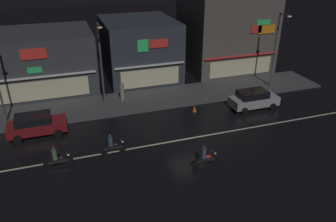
{
  "coord_description": "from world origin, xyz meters",
  "views": [
    {
      "loc": [
        -8.05,
        -19.56,
        12.78
      ],
      "look_at": [
        -0.39,
        3.41,
        0.81
      ],
      "focal_mm": 34.9,
      "sensor_mm": 36.0,
      "label": 1
    }
  ],
  "objects_px": {
    "parked_car_trailing": "(253,99)",
    "motorcycle_trailing_far": "(112,145)",
    "streetlamp_east": "(277,45)",
    "traffic_cone": "(194,109)",
    "parked_car_near_kerb": "(36,124)",
    "motorcycle_opposite_lane": "(205,157)",
    "pedestrian_on_sidewalk": "(122,92)",
    "streetlamp_mid": "(101,58)",
    "motorcycle_lead": "(57,158)"
  },
  "relations": [
    {
      "from": "streetlamp_mid",
      "to": "traffic_cone",
      "type": "distance_m",
      "value": 9.19
    },
    {
      "from": "streetlamp_mid",
      "to": "pedestrian_on_sidewalk",
      "type": "height_order",
      "value": "streetlamp_mid"
    },
    {
      "from": "parked_car_trailing",
      "to": "motorcycle_trailing_far",
      "type": "distance_m",
      "value": 13.61
    },
    {
      "from": "traffic_cone",
      "to": "parked_car_trailing",
      "type": "bearing_deg",
      "value": -10.3
    },
    {
      "from": "streetlamp_mid",
      "to": "motorcycle_opposite_lane",
      "type": "distance_m",
      "value": 12.96
    },
    {
      "from": "streetlamp_east",
      "to": "parked_car_near_kerb",
      "type": "relative_size",
      "value": 1.72
    },
    {
      "from": "streetlamp_mid",
      "to": "motorcycle_lead",
      "type": "height_order",
      "value": "streetlamp_mid"
    },
    {
      "from": "parked_car_trailing",
      "to": "pedestrian_on_sidewalk",
      "type": "bearing_deg",
      "value": -25.14
    },
    {
      "from": "parked_car_trailing",
      "to": "motorcycle_lead",
      "type": "height_order",
      "value": "parked_car_trailing"
    },
    {
      "from": "parked_car_trailing",
      "to": "motorcycle_trailing_far",
      "type": "bearing_deg",
      "value": 13.83
    },
    {
      "from": "motorcycle_opposite_lane",
      "to": "streetlamp_east",
      "type": "bearing_deg",
      "value": -134.78
    },
    {
      "from": "motorcycle_lead",
      "to": "motorcycle_trailing_far",
      "type": "bearing_deg",
      "value": -178.77
    },
    {
      "from": "streetlamp_east",
      "to": "motorcycle_opposite_lane",
      "type": "bearing_deg",
      "value": -139.56
    },
    {
      "from": "parked_car_trailing",
      "to": "motorcycle_lead",
      "type": "relative_size",
      "value": 2.26
    },
    {
      "from": "streetlamp_mid",
      "to": "parked_car_trailing",
      "type": "relative_size",
      "value": 1.7
    },
    {
      "from": "motorcycle_lead",
      "to": "parked_car_trailing",
      "type": "bearing_deg",
      "value": -173.85
    },
    {
      "from": "streetlamp_mid",
      "to": "parked_car_near_kerb",
      "type": "distance_m",
      "value": 7.68
    },
    {
      "from": "motorcycle_opposite_lane",
      "to": "traffic_cone",
      "type": "distance_m",
      "value": 7.99
    },
    {
      "from": "pedestrian_on_sidewalk",
      "to": "streetlamp_mid",
      "type": "bearing_deg",
      "value": -134.3
    },
    {
      "from": "parked_car_trailing",
      "to": "traffic_cone",
      "type": "height_order",
      "value": "parked_car_trailing"
    },
    {
      "from": "streetlamp_mid",
      "to": "traffic_cone",
      "type": "bearing_deg",
      "value": -27.74
    },
    {
      "from": "pedestrian_on_sidewalk",
      "to": "parked_car_near_kerb",
      "type": "bearing_deg",
      "value": -116.85
    },
    {
      "from": "parked_car_trailing",
      "to": "streetlamp_mid",
      "type": "bearing_deg",
      "value": -20.86
    },
    {
      "from": "streetlamp_east",
      "to": "motorcycle_trailing_far",
      "type": "bearing_deg",
      "value": -158.51
    },
    {
      "from": "streetlamp_mid",
      "to": "parked_car_trailing",
      "type": "xyz_separation_m",
      "value": [
        12.51,
        -4.77,
        -3.57
      ]
    },
    {
      "from": "pedestrian_on_sidewalk",
      "to": "traffic_cone",
      "type": "relative_size",
      "value": 3.32
    },
    {
      "from": "parked_car_near_kerb",
      "to": "traffic_cone",
      "type": "relative_size",
      "value": 7.82
    },
    {
      "from": "pedestrian_on_sidewalk",
      "to": "motorcycle_lead",
      "type": "height_order",
      "value": "pedestrian_on_sidewalk"
    },
    {
      "from": "streetlamp_east",
      "to": "traffic_cone",
      "type": "bearing_deg",
      "value": -164.23
    },
    {
      "from": "pedestrian_on_sidewalk",
      "to": "parked_car_trailing",
      "type": "distance_m",
      "value": 11.97
    },
    {
      "from": "motorcycle_lead",
      "to": "motorcycle_opposite_lane",
      "type": "bearing_deg",
      "value": 156.12
    },
    {
      "from": "streetlamp_mid",
      "to": "streetlamp_east",
      "type": "bearing_deg",
      "value": -3.63
    },
    {
      "from": "streetlamp_mid",
      "to": "pedestrian_on_sidewalk",
      "type": "bearing_deg",
      "value": 10.79
    },
    {
      "from": "streetlamp_mid",
      "to": "traffic_cone",
      "type": "xyz_separation_m",
      "value": [
        7.25,
        -3.81,
        -4.17
      ]
    },
    {
      "from": "parked_car_near_kerb",
      "to": "motorcycle_trailing_far",
      "type": "xyz_separation_m",
      "value": [
        5.03,
        -4.36,
        -0.24
      ]
    },
    {
      "from": "streetlamp_mid",
      "to": "traffic_cone",
      "type": "relative_size",
      "value": 13.31
    },
    {
      "from": "streetlamp_east",
      "to": "parked_car_trailing",
      "type": "distance_m",
      "value": 6.8
    },
    {
      "from": "motorcycle_opposite_lane",
      "to": "traffic_cone",
      "type": "height_order",
      "value": "motorcycle_opposite_lane"
    },
    {
      "from": "parked_car_near_kerb",
      "to": "motorcycle_opposite_lane",
      "type": "height_order",
      "value": "parked_car_near_kerb"
    },
    {
      "from": "motorcycle_lead",
      "to": "motorcycle_opposite_lane",
      "type": "relative_size",
      "value": 1.0
    },
    {
      "from": "pedestrian_on_sidewalk",
      "to": "streetlamp_east",
      "type": "bearing_deg",
      "value": 29.69
    },
    {
      "from": "streetlamp_mid",
      "to": "parked_car_near_kerb",
      "type": "xyz_separation_m",
      "value": [
        -5.73,
        -3.66,
        -3.57
      ]
    },
    {
      "from": "traffic_cone",
      "to": "motorcycle_lead",
      "type": "bearing_deg",
      "value": -158.0
    },
    {
      "from": "streetlamp_east",
      "to": "motorcycle_lead",
      "type": "bearing_deg",
      "value": -160.77
    },
    {
      "from": "parked_car_trailing",
      "to": "motorcycle_opposite_lane",
      "type": "xyz_separation_m",
      "value": [
        -7.71,
        -6.65,
        -0.24
      ]
    },
    {
      "from": "streetlamp_east",
      "to": "motorcycle_opposite_lane",
      "type": "relative_size",
      "value": 3.89
    },
    {
      "from": "streetlamp_mid",
      "to": "parked_car_near_kerb",
      "type": "height_order",
      "value": "streetlamp_mid"
    },
    {
      "from": "streetlamp_east",
      "to": "traffic_cone",
      "type": "xyz_separation_m",
      "value": [
        -9.69,
        -2.73,
        -4.21
      ]
    },
    {
      "from": "pedestrian_on_sidewalk",
      "to": "traffic_cone",
      "type": "distance_m",
      "value": 6.97
    },
    {
      "from": "parked_car_trailing",
      "to": "motorcycle_opposite_lane",
      "type": "height_order",
      "value": "parked_car_trailing"
    }
  ]
}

